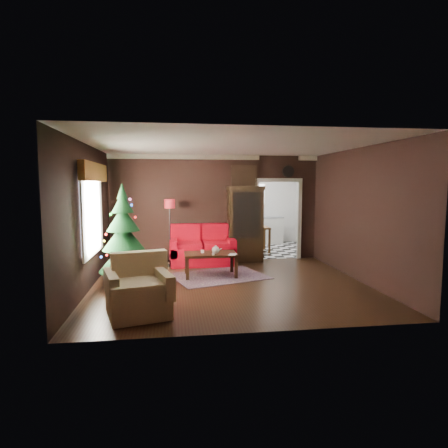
{
  "coord_description": "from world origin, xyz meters",
  "views": [
    {
      "loc": [
        -1.14,
        -7.38,
        2.03
      ],
      "look_at": [
        0.0,
        0.9,
        1.15
      ],
      "focal_mm": 30.12,
      "sensor_mm": 36.0,
      "label": 1
    }
  ],
  "objects": [
    {
      "name": "rug",
      "position": [
        -0.14,
        0.72,
        0.01
      ],
      "size": [
        2.31,
        1.96,
        0.01
      ],
      "primitive_type": "cube",
      "rotation": [
        0.0,
        0.0,
        0.31
      ],
      "color": "#654859",
      "rests_on": "ground"
    },
    {
      "name": "floor_lamp",
      "position": [
        -1.21,
        2.0,
        0.83
      ],
      "size": [
        0.31,
        0.31,
        1.67
      ],
      "primitive_type": null,
      "rotation": [
        0.0,
        0.0,
        -0.08
      ],
      "color": "black",
      "rests_on": "ground"
    },
    {
      "name": "wall_right",
      "position": [
        2.75,
        0.0,
        1.4
      ],
      "size": [
        0.0,
        5.5,
        5.5
      ],
      "primitive_type": "plane",
      "rotation": [
        1.57,
        0.0,
        -1.57
      ],
      "color": "black",
      "rests_on": "ground"
    },
    {
      "name": "wall_left",
      "position": [
        -2.75,
        0.0,
        1.4
      ],
      "size": [
        0.0,
        5.5,
        5.5
      ],
      "primitive_type": "plane",
      "rotation": [
        1.57,
        0.0,
        1.57
      ],
      "color": "black",
      "rests_on": "ground"
    },
    {
      "name": "valance",
      "position": [
        -2.63,
        0.2,
        2.27
      ],
      "size": [
        0.12,
        2.1,
        0.35
      ],
      "primitive_type": "cube",
      "color": "brown",
      "rests_on": "wall_left"
    },
    {
      "name": "kitchen_floor",
      "position": [
        1.7,
        4.0,
        0.0
      ],
      "size": [
        3.0,
        3.0,
        0.0
      ],
      "primitive_type": "plane",
      "color": "white",
      "rests_on": "ground"
    },
    {
      "name": "ceiling",
      "position": [
        0.0,
        0.0,
        2.8
      ],
      "size": [
        5.5,
        5.5,
        0.0
      ],
      "primitive_type": "plane",
      "rotation": [
        3.14,
        0.0,
        0.0
      ],
      "color": "white",
      "rests_on": "ground"
    },
    {
      "name": "kitchen_table",
      "position": [
        1.4,
        3.7,
        0.38
      ],
      "size": [
        0.7,
        0.7,
        0.75
      ],
      "primitive_type": null,
      "color": "brown",
      "rests_on": "ground"
    },
    {
      "name": "christmas_tree",
      "position": [
        -2.11,
        0.21,
        1.05
      ],
      "size": [
        1.04,
        1.04,
        1.89
      ],
      "primitive_type": null,
      "rotation": [
        0.0,
        0.0,
        0.05
      ],
      "color": "black",
      "rests_on": "ground"
    },
    {
      "name": "kitchen_window",
      "position": [
        1.7,
        5.45,
        1.7
      ],
      "size": [
        0.7,
        0.06,
        0.7
      ],
      "primitive_type": "cube",
      "color": "white",
      "rests_on": "ground"
    },
    {
      "name": "wall_clock",
      "position": [
        1.95,
        2.45,
        2.38
      ],
      "size": [
        0.32,
        0.32,
        0.06
      ],
      "primitive_type": "cylinder",
      "color": "silver",
      "rests_on": "wall_back"
    },
    {
      "name": "teapot",
      "position": [
        -0.22,
        0.65,
        0.61
      ],
      "size": [
        0.19,
        0.19,
        0.18
      ],
      "primitive_type": null,
      "rotation": [
        0.0,
        0.0,
        0.03
      ],
      "color": "silver",
      "rests_on": "coffee_table"
    },
    {
      "name": "coffee_table",
      "position": [
        -0.32,
        0.77,
        0.27
      ],
      "size": [
        1.14,
        0.69,
        0.51
      ],
      "primitive_type": null,
      "rotation": [
        0.0,
        0.0,
        0.0
      ],
      "color": "black",
      "rests_on": "rug"
    },
    {
      "name": "wall_back",
      "position": [
        0.0,
        2.5,
        1.4
      ],
      "size": [
        5.5,
        0.0,
        5.5
      ],
      "primitive_type": "plane",
      "rotation": [
        1.57,
        0.0,
        0.0
      ],
      "color": "black",
      "rests_on": "ground"
    },
    {
      "name": "cup_a",
      "position": [
        -0.5,
        0.81,
        0.56
      ],
      "size": [
        0.09,
        0.09,
        0.06
      ],
      "primitive_type": "cylinder",
      "rotation": [
        0.0,
        0.0,
        -0.28
      ],
      "color": "silver",
      "rests_on": "coffee_table"
    },
    {
      "name": "curio_cabinet",
      "position": [
        0.75,
        2.27,
        0.95
      ],
      "size": [
        0.9,
        0.45,
        1.9
      ],
      "primitive_type": null,
      "color": "black",
      "rests_on": "ground"
    },
    {
      "name": "left_window",
      "position": [
        -2.71,
        0.2,
        1.45
      ],
      "size": [
        0.05,
        1.6,
        1.4
      ],
      "primitive_type": "cube",
      "color": "white",
      "rests_on": "wall_left"
    },
    {
      "name": "book",
      "position": [
        0.05,
        0.5,
        0.63
      ],
      "size": [
        0.15,
        0.07,
        0.22
      ],
      "primitive_type": "imported",
      "rotation": [
        0.0,
        0.0,
        -0.35
      ],
      "color": "tan",
      "rests_on": "coffee_table"
    },
    {
      "name": "cup_b",
      "position": [
        -0.29,
        0.5,
        0.55
      ],
      "size": [
        0.07,
        0.07,
        0.05
      ],
      "primitive_type": "cylinder",
      "rotation": [
        0.0,
        0.0,
        -0.13
      ],
      "color": "white",
      "rests_on": "coffee_table"
    },
    {
      "name": "wall_front",
      "position": [
        0.0,
        -2.5,
        1.4
      ],
      "size": [
        5.5,
        0.0,
        5.5
      ],
      "primitive_type": "plane",
      "rotation": [
        -1.57,
        0.0,
        0.0
      ],
      "color": "black",
      "rests_on": "ground"
    },
    {
      "name": "doorway",
      "position": [
        1.7,
        2.5,
        1.05
      ],
      "size": [
        1.1,
        0.1,
        2.1
      ],
      "primitive_type": null,
      "color": "beige",
      "rests_on": "ground"
    },
    {
      "name": "painting",
      "position": [
        0.75,
        2.46,
        2.25
      ],
      "size": [
        0.62,
        0.05,
        0.52
      ],
      "primitive_type": "cube",
      "color": "#AE8242",
      "rests_on": "wall_back"
    },
    {
      "name": "armchair",
      "position": [
        -1.69,
        -1.57,
        0.46
      ],
      "size": [
        1.16,
        1.16,
        0.97
      ],
      "primitive_type": null,
      "rotation": [
        0.0,
        0.0,
        0.26
      ],
      "color": "#CAB88F",
      "rests_on": "ground"
    },
    {
      "name": "kitchen_counter",
      "position": [
        1.7,
        5.2,
        0.45
      ],
      "size": [
        1.8,
        0.6,
        0.9
      ],
      "primitive_type": "cube",
      "color": "silver",
      "rests_on": "ground"
    },
    {
      "name": "floor",
      "position": [
        0.0,
        0.0,
        0.0
      ],
      "size": [
        5.5,
        5.5,
        0.0
      ],
      "primitive_type": "plane",
      "color": "black",
      "rests_on": "ground"
    },
    {
      "name": "loveseat",
      "position": [
        -0.4,
        2.05,
        0.5
      ],
      "size": [
        1.7,
        0.9,
        1.0
      ],
      "primitive_type": null,
      "color": "#7F0703",
      "rests_on": "ground"
    }
  ]
}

